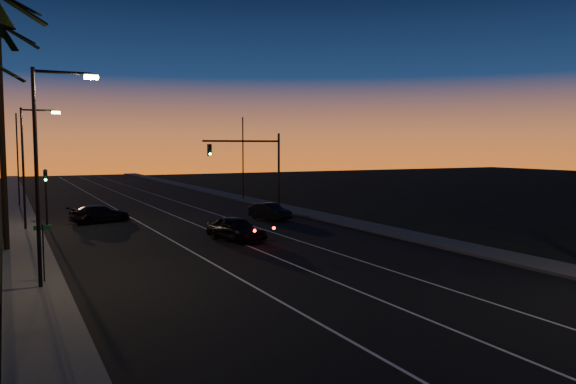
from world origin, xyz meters
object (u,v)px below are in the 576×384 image
signal_mast (254,159)px  cross_car (100,214)px  right_car (270,211)px  lead_car (236,229)px

signal_mast → cross_car: 13.49m
right_car → cross_car: cross_car is taller
signal_mast → lead_car: 14.57m
lead_car → right_car: (6.07, 8.12, -0.10)m
signal_mast → lead_car: signal_mast is taller
lead_car → right_car: size_ratio=1.24×
cross_car → right_car: bearing=-19.4°
cross_car → signal_mast: bearing=-0.5°
signal_mast → right_car: size_ratio=1.68×
signal_mast → cross_car: (-12.85, 0.10, -4.10)m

